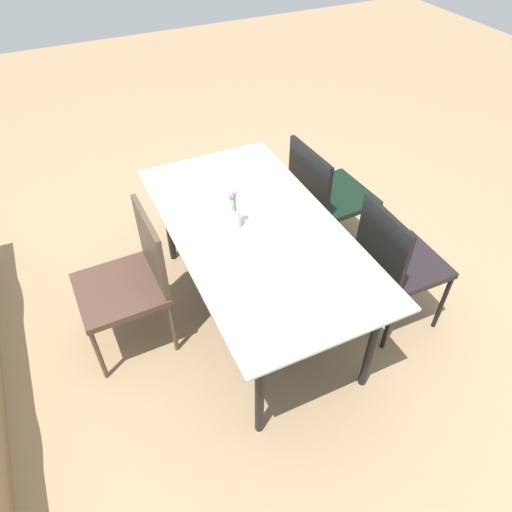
{
  "coord_description": "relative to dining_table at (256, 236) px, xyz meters",
  "views": [
    {
      "loc": [
        -1.83,
        0.91,
        2.46
      ],
      "look_at": [
        0.06,
        0.02,
        0.52
      ],
      "focal_mm": 32.99,
      "sensor_mm": 36.0,
      "label": 1
    }
  ],
  "objects": [
    {
      "name": "flower_vase",
      "position": [
        0.07,
        0.1,
        0.16
      ],
      "size": [
        0.07,
        0.07,
        0.27
      ],
      "color": "silver",
      "rests_on": "dining_table"
    },
    {
      "name": "chair_far_side",
      "position": [
        0.15,
        0.73,
        -0.17
      ],
      "size": [
        0.5,
        0.5,
        0.9
      ],
      "rotation": [
        0.0,
        0.0,
        0.03
      ],
      "color": "#4C3428",
      "rests_on": "ground"
    },
    {
      "name": "dining_table",
      "position": [
        0.0,
        0.0,
        0.0
      ],
      "size": [
        1.78,
        0.93,
        0.73
      ],
      "color": "#B2C6C1",
      "rests_on": "ground"
    },
    {
      "name": "chair_near_right",
      "position": [
        0.4,
        -0.73,
        -0.16
      ],
      "size": [
        0.52,
        0.52,
        0.89
      ],
      "rotation": [
        0.0,
        0.0,
        3.19
      ],
      "color": "black",
      "rests_on": "ground"
    },
    {
      "name": "ground_plane",
      "position": [
        -0.06,
        -0.02,
        -0.68
      ],
      "size": [
        12.0,
        12.0,
        0.0
      ],
      "primitive_type": "plane",
      "color": "#9E7F5B"
    },
    {
      "name": "chair_near_left",
      "position": [
        -0.4,
        -0.73,
        -0.15
      ],
      "size": [
        0.46,
        0.46,
        0.92
      ],
      "rotation": [
        0.0,
        0.0,
        3.12
      ],
      "color": "black",
      "rests_on": "ground"
    }
  ]
}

